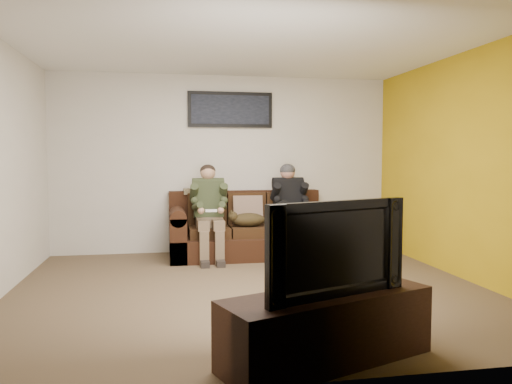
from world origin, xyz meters
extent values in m
plane|color=brown|center=(0.00, 0.00, 0.00)|extent=(5.00, 5.00, 0.00)
plane|color=silver|center=(0.00, 0.00, 2.60)|extent=(5.00, 5.00, 0.00)
plane|color=beige|center=(0.00, 2.25, 1.30)|extent=(5.00, 0.00, 5.00)
plane|color=beige|center=(0.00, -2.25, 1.30)|extent=(5.00, 0.00, 5.00)
plane|color=beige|center=(2.50, 0.00, 1.30)|extent=(0.00, 4.50, 4.50)
plane|color=gold|center=(2.49, 0.00, 1.30)|extent=(0.00, 4.50, 4.50)
cube|color=black|center=(0.28, 1.75, 0.15)|extent=(2.22, 0.96, 0.30)
cube|color=black|center=(0.28, 2.13, 0.60)|extent=(2.22, 0.20, 0.60)
cube|color=black|center=(-0.72, 1.75, 0.30)|extent=(0.22, 0.96, 0.60)
cube|color=black|center=(1.28, 1.75, 0.30)|extent=(0.22, 0.96, 0.60)
cylinder|color=black|center=(-0.72, 1.75, 0.60)|extent=(0.22, 0.96, 0.22)
cylinder|color=black|center=(1.28, 1.75, 0.60)|extent=(0.22, 0.96, 0.22)
cube|color=#342010|center=(-0.29, 1.70, 0.37)|extent=(0.55, 0.60, 0.14)
cube|color=#342010|center=(-0.29, 1.99, 0.67)|extent=(0.55, 0.14, 0.44)
cube|color=#342010|center=(0.28, 1.70, 0.37)|extent=(0.55, 0.60, 0.14)
cube|color=#342010|center=(0.28, 1.99, 0.67)|extent=(0.55, 0.14, 0.44)
cube|color=#342010|center=(0.85, 1.70, 0.37)|extent=(0.55, 0.60, 0.14)
cube|color=#342010|center=(0.85, 1.99, 0.67)|extent=(0.55, 0.14, 0.44)
cube|color=#826755|center=(0.28, 1.87, 0.65)|extent=(0.42, 0.20, 0.42)
cube|color=tan|center=(-0.39, 2.11, 0.91)|extent=(0.45, 0.22, 0.08)
cube|color=brown|center=(-0.29, 1.67, 0.51)|extent=(0.36, 0.30, 0.14)
cube|color=#313A22|center=(-0.29, 1.77, 0.81)|extent=(0.40, 0.30, 0.53)
cylinder|color=#313A22|center=(-0.29, 1.79, 1.02)|extent=(0.44, 0.18, 0.18)
sphere|color=tan|center=(-0.29, 1.81, 1.18)|extent=(0.21, 0.21, 0.21)
cube|color=brown|center=(-0.39, 1.47, 0.50)|extent=(0.15, 0.42, 0.13)
cube|color=brown|center=(-0.19, 1.47, 0.50)|extent=(0.15, 0.42, 0.13)
cube|color=brown|center=(-0.39, 1.27, 0.22)|extent=(0.12, 0.13, 0.44)
cube|color=brown|center=(-0.19, 1.27, 0.22)|extent=(0.12, 0.13, 0.44)
cube|color=black|center=(-0.39, 1.19, 0.04)|extent=(0.11, 0.26, 0.08)
cube|color=black|center=(-0.19, 1.19, 0.04)|extent=(0.11, 0.26, 0.08)
cylinder|color=#313A22|center=(-0.49, 1.70, 0.91)|extent=(0.11, 0.30, 0.28)
cylinder|color=#313A22|center=(-0.09, 1.70, 0.91)|extent=(0.11, 0.30, 0.28)
cylinder|color=#313A22|center=(-0.46, 1.48, 0.75)|extent=(0.14, 0.32, 0.15)
cylinder|color=#313A22|center=(-0.12, 1.48, 0.75)|extent=(0.14, 0.32, 0.15)
sphere|color=tan|center=(-0.42, 1.36, 0.70)|extent=(0.09, 0.09, 0.09)
sphere|color=tan|center=(-0.16, 1.36, 0.70)|extent=(0.09, 0.09, 0.09)
cube|color=white|center=(-0.29, 1.34, 0.70)|extent=(0.15, 0.04, 0.03)
ellipsoid|color=black|center=(-0.29, 1.82, 1.21)|extent=(0.22, 0.22, 0.17)
cube|color=black|center=(0.85, 1.67, 0.51)|extent=(0.36, 0.30, 0.14)
cube|color=black|center=(0.85, 1.77, 0.81)|extent=(0.40, 0.30, 0.53)
cylinder|color=black|center=(0.85, 1.79, 1.02)|extent=(0.44, 0.18, 0.18)
sphere|color=#AA735F|center=(0.85, 1.81, 1.18)|extent=(0.21, 0.21, 0.21)
cube|color=black|center=(0.75, 1.47, 0.50)|extent=(0.15, 0.42, 0.13)
cube|color=black|center=(0.95, 1.47, 0.50)|extent=(0.15, 0.42, 0.13)
cube|color=black|center=(0.75, 1.27, 0.22)|extent=(0.12, 0.13, 0.44)
cube|color=black|center=(0.95, 1.27, 0.22)|extent=(0.12, 0.13, 0.44)
cube|color=black|center=(0.75, 1.19, 0.04)|extent=(0.11, 0.26, 0.08)
cube|color=black|center=(0.95, 1.19, 0.04)|extent=(0.11, 0.26, 0.08)
cylinder|color=black|center=(0.65, 1.70, 0.91)|extent=(0.11, 0.30, 0.28)
cylinder|color=black|center=(1.05, 1.70, 0.91)|extent=(0.11, 0.30, 0.28)
cylinder|color=black|center=(0.68, 1.48, 0.75)|extent=(0.14, 0.32, 0.15)
cylinder|color=black|center=(1.02, 1.48, 0.75)|extent=(0.14, 0.32, 0.15)
sphere|color=#AA735F|center=(0.72, 1.36, 0.70)|extent=(0.09, 0.09, 0.09)
sphere|color=#AA735F|center=(0.98, 1.36, 0.70)|extent=(0.09, 0.09, 0.09)
cube|color=white|center=(0.85, 1.34, 0.70)|extent=(0.15, 0.04, 0.03)
ellipsoid|color=black|center=(0.85, 1.81, 1.21)|extent=(0.22, 0.22, 0.19)
ellipsoid|color=#45371B|center=(0.25, 1.60, 0.54)|extent=(0.47, 0.26, 0.19)
sphere|color=#45371B|center=(0.03, 1.57, 0.59)|extent=(0.14, 0.14, 0.14)
cone|color=#45371B|center=(0.01, 1.54, 0.66)|extent=(0.04, 0.04, 0.04)
cone|color=#45371B|center=(0.01, 1.61, 0.66)|extent=(0.04, 0.04, 0.04)
cylinder|color=#45371B|center=(0.49, 1.65, 0.50)|extent=(0.26, 0.13, 0.08)
cube|color=black|center=(0.08, 2.22, 2.10)|extent=(1.25, 0.04, 0.52)
cube|color=black|center=(0.08, 2.19, 2.10)|extent=(1.15, 0.01, 0.42)
cube|color=black|center=(0.20, -1.95, 0.24)|extent=(1.59, 0.98, 0.48)
imported|color=black|center=(0.20, -1.95, 0.80)|extent=(1.09, 0.52, 0.64)
camera|label=1|loc=(-0.87, -5.14, 1.40)|focal=35.00mm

